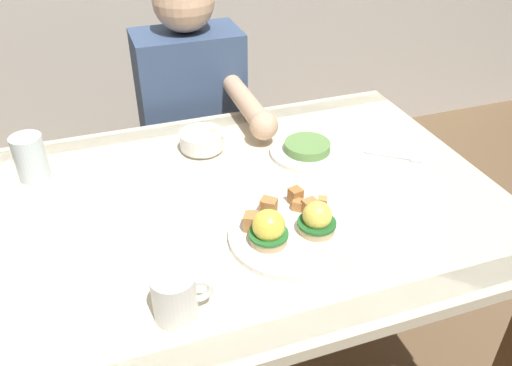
# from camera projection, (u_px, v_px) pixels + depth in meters

# --- Properties ---
(dining_table) EXTENTS (1.20, 0.90, 0.74)m
(dining_table) POSITION_uv_depth(u_px,v_px,m) (251.00, 232.00, 1.31)
(dining_table) COLOR beige
(dining_table) RESTS_ON ground_plane
(eggs_benedict_plate) EXTENTS (0.27, 0.27, 0.09)m
(eggs_benedict_plate) POSITION_uv_depth(u_px,v_px,m) (290.00, 228.00, 1.11)
(eggs_benedict_plate) COLOR white
(eggs_benedict_plate) RESTS_ON dining_table
(fruit_bowl) EXTENTS (0.12, 0.12, 0.06)m
(fruit_bowl) POSITION_uv_depth(u_px,v_px,m) (202.00, 141.00, 1.42)
(fruit_bowl) COLOR white
(fruit_bowl) RESTS_ON dining_table
(coffee_mug) EXTENTS (0.11, 0.08, 0.09)m
(coffee_mug) POSITION_uv_depth(u_px,v_px,m) (176.00, 295.00, 0.92)
(coffee_mug) COLOR white
(coffee_mug) RESTS_ON dining_table
(fork) EXTENTS (0.14, 0.11, 0.00)m
(fork) POSITION_uv_depth(u_px,v_px,m) (398.00, 157.00, 1.40)
(fork) COLOR silver
(fork) RESTS_ON dining_table
(water_glass_near) EXTENTS (0.08, 0.08, 0.12)m
(water_glass_near) POSITION_uv_depth(u_px,v_px,m) (31.00, 160.00, 1.30)
(water_glass_near) COLOR silver
(water_glass_near) RESTS_ON dining_table
(side_plate) EXTENTS (0.20, 0.20, 0.04)m
(side_plate) POSITION_uv_depth(u_px,v_px,m) (307.00, 150.00, 1.41)
(side_plate) COLOR white
(side_plate) RESTS_ON dining_table
(diner_person) EXTENTS (0.34, 0.54, 1.14)m
(diner_person) POSITION_uv_depth(u_px,v_px,m) (194.00, 121.00, 1.77)
(diner_person) COLOR #33333D
(diner_person) RESTS_ON ground_plane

